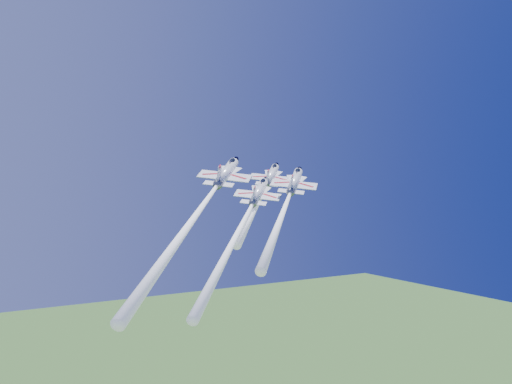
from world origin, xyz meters
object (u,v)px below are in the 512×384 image
jet_right (285,206)px  jet_slot (240,228)px  jet_lead (261,195)px  jet_left (198,212)px

jet_right → jet_slot: 10.80m
jet_lead → jet_slot: 17.53m
jet_lead → jet_slot: (-11.65, -12.05, -5.16)m
jet_lead → jet_left: (-16.58, -5.78, -2.66)m
jet_right → jet_slot: bearing=-131.4°
jet_lead → jet_left: jet_left is taller
jet_left → jet_lead: bearing=60.1°
jet_left → jet_right: (15.09, -4.89, 0.90)m
jet_lead → jet_left: 17.76m
jet_left → jet_right: bearing=22.9°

